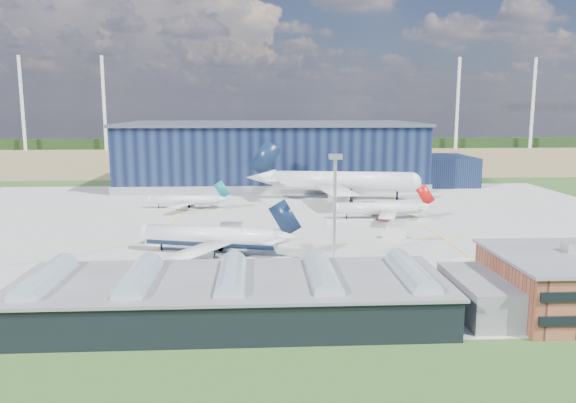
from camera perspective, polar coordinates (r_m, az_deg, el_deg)
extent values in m
plane|color=#2A521E|center=(146.97, -0.78, -3.17)|extent=(600.00, 600.00, 0.00)
cube|color=#ADADA8|center=(156.73, -0.94, -2.36)|extent=(220.00, 160.00, 0.06)
cube|color=yellow|center=(137.23, -0.61, -4.07)|extent=(180.00, 0.40, 0.02)
cube|color=yellow|center=(181.24, -1.25, -0.71)|extent=(180.00, 0.40, 0.02)
cube|color=yellow|center=(158.44, -11.85, -2.42)|extent=(0.40, 120.00, 0.02)
cube|color=yellow|center=(163.21, 13.25, -2.12)|extent=(0.40, 120.00, 0.02)
cube|color=#947D4F|center=(364.71, -2.24, 4.48)|extent=(600.00, 220.00, 0.01)
cube|color=black|center=(444.17, -2.42, 5.91)|extent=(600.00, 8.00, 8.00)
cylinder|color=white|center=(466.87, -25.41, 8.99)|extent=(2.40, 2.40, 70.00)
cylinder|color=white|center=(447.98, -18.19, 9.44)|extent=(2.40, 2.40, 70.00)
cylinder|color=white|center=(460.44, 16.85, 9.50)|extent=(2.40, 2.40, 70.00)
cylinder|color=white|center=(484.07, 23.63, 9.10)|extent=(2.40, 2.40, 70.00)
cube|color=black|center=(239.13, -1.75, 4.80)|extent=(120.00, 60.00, 25.00)
cube|color=gray|center=(240.28, -1.74, 2.20)|extent=(121.00, 61.00, 3.20)
cube|color=#454957|center=(238.39, -1.77, 7.91)|extent=(122.00, 62.00, 1.20)
cube|color=black|center=(247.32, 15.23, 3.11)|extent=(24.00, 30.00, 12.00)
cube|color=beige|center=(101.78, 27.04, -4.18)|extent=(3.20, 2.60, 1.60)
cube|color=black|center=(88.37, -5.70, -9.94)|extent=(65.00, 22.00, 6.00)
cube|color=slate|center=(87.36, -5.74, -7.96)|extent=(66.00, 23.00, 0.50)
cube|color=slate|center=(95.33, 19.41, -8.98)|extent=(10.00, 18.00, 6.00)
cylinder|color=#9AB4BE|center=(92.90, -23.42, -7.52)|extent=(4.40, 18.00, 4.40)
cylinder|color=#9AB4BE|center=(89.05, -14.86, -7.77)|extent=(4.40, 18.00, 4.40)
cylinder|color=#9AB4BE|center=(87.30, -5.74, -7.84)|extent=(4.40, 18.00, 4.40)
cylinder|color=#9AB4BE|center=(87.77, 3.51, -7.71)|extent=(4.40, 18.00, 4.40)
cylinder|color=#9AB4BE|center=(90.44, 12.43, -7.40)|extent=(4.40, 18.00, 4.40)
cylinder|color=silver|center=(116.34, 4.76, -1.08)|extent=(0.70, 0.70, 22.00)
cube|color=silver|center=(114.77, 4.84, 4.57)|extent=(2.60, 2.60, 1.00)
cube|color=yellow|center=(107.78, -19.74, -8.16)|extent=(2.08, 3.07, 1.31)
cube|color=silver|center=(138.29, -13.22, -3.77)|extent=(5.70, 4.14, 2.28)
cube|color=silver|center=(141.99, 10.73, -3.31)|extent=(5.59, 4.84, 2.36)
cube|color=yellow|center=(209.94, 5.30, 0.84)|extent=(2.51, 3.39, 1.34)
cube|color=silver|center=(157.38, 4.49, -2.11)|extent=(3.47, 3.12, 1.25)
cube|color=silver|center=(118.92, 16.96, -6.15)|extent=(4.92, 3.77, 2.13)
imported|color=#99999E|center=(142.00, 24.81, -4.30)|extent=(3.46, 1.80, 1.13)
imported|color=#99999E|center=(110.96, 22.37, -7.87)|extent=(3.61, 1.96, 1.13)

